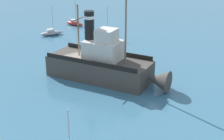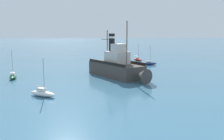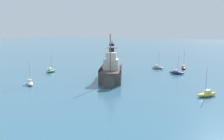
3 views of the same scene
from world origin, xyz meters
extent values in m
plane|color=#38667F|center=(0.00, 0.00, 0.00)|extent=(600.00, 600.00, 0.00)
cube|color=#423D38|center=(-1.77, 2.25, 1.20)|extent=(9.20, 12.72, 2.40)
cone|color=#423D38|center=(-4.91, 8.73, 1.20)|extent=(3.16, 3.19, 2.35)
cube|color=beige|center=(-1.98, 2.70, 3.50)|extent=(4.45, 4.91, 2.20)
cube|color=beige|center=(-2.20, 3.15, 5.30)|extent=(2.85, 2.76, 1.40)
cylinder|color=black|center=(-1.24, 1.17, 6.20)|extent=(1.10, 1.10, 3.20)
cylinder|color=silver|center=(-1.24, 1.17, 7.10)|extent=(1.16, 1.16, 0.35)
cylinder|color=#75604C|center=(-3.21, 5.22, 6.15)|extent=(0.20, 0.20, 7.50)
cylinder|color=#75604C|center=(-0.59, -0.18, 5.40)|extent=(0.20, 0.20, 6.00)
cylinder|color=#75604C|center=(-0.59, -0.18, 6.72)|extent=(2.39, 1.24, 0.12)
cube|color=black|center=(-3.70, 1.31, 2.65)|extent=(5.09, 10.31, 0.50)
cube|color=black|center=(0.17, 3.19, 2.65)|extent=(5.09, 10.31, 0.50)
ellipsoid|color=#B22823|center=(-12.12, -20.80, 0.35)|extent=(2.32, 3.95, 0.70)
cube|color=silver|center=(-12.06, -20.99, 0.88)|extent=(0.97, 1.25, 0.36)
cylinder|color=#B7B7BC|center=(-12.22, -20.52, 2.80)|extent=(0.10, 0.10, 4.20)
cylinder|color=#B7B7BC|center=(-11.92, -21.36, 1.25)|extent=(0.68, 1.72, 0.08)
ellipsoid|color=gray|center=(-5.68, -17.39, 0.35)|extent=(3.94, 1.78, 0.70)
cube|color=silver|center=(-5.48, -17.43, 0.88)|extent=(1.20, 0.83, 0.36)
cylinder|color=#B7B7BC|center=(-5.97, -17.34, 2.80)|extent=(0.10, 0.10, 4.20)
cylinder|color=#B7B7BC|center=(-5.09, -17.50, 1.25)|extent=(1.78, 0.41, 0.08)
cylinder|color=#B7B7BC|center=(9.38, 14.84, 2.80)|extent=(0.10, 0.10, 4.20)
ellipsoid|color=navy|center=(-12.52, -11.54, 0.35)|extent=(3.90, 1.52, 0.70)
cube|color=silver|center=(-12.32, -11.56, 0.88)|extent=(1.17, 0.76, 0.36)
cylinder|color=#B7B7BC|center=(-12.82, -11.50, 2.80)|extent=(0.10, 0.10, 4.20)
cylinder|color=#B7B7BC|center=(-11.92, -11.61, 1.25)|extent=(1.80, 0.28, 0.08)
camera|label=1|loc=(18.96, 32.75, 15.76)|focal=55.00mm
camera|label=2|loc=(5.38, 44.65, 7.95)|focal=38.00mm
camera|label=3|loc=(-26.73, 46.51, 10.32)|focal=38.00mm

